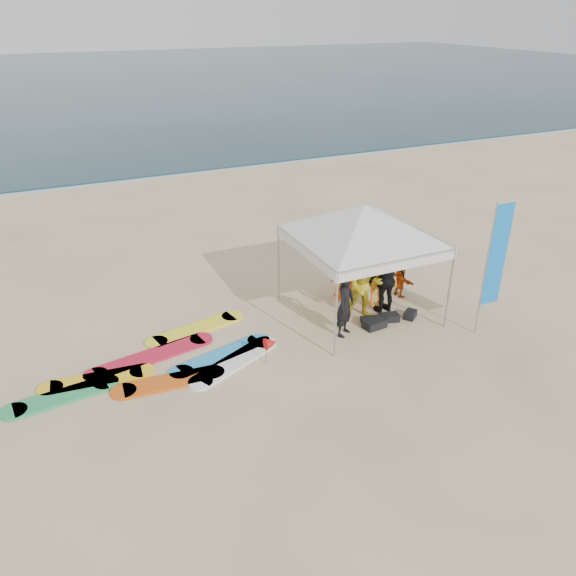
# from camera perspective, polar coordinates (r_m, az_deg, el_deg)

# --- Properties ---
(ground) EXTENTS (120.00, 120.00, 0.00)m
(ground) POSITION_cam_1_polar(r_m,az_deg,el_deg) (11.73, 1.99, -11.19)
(ground) COLOR beige
(ground) RESTS_ON ground
(ocean) EXTENTS (160.00, 84.00, 0.08)m
(ocean) POSITION_cam_1_polar(r_m,az_deg,el_deg) (68.74, -22.29, 18.93)
(ocean) COLOR #0C2633
(ocean) RESTS_ON ground
(shoreline_foam) EXTENTS (160.00, 1.20, 0.01)m
(shoreline_foam) POSITION_cam_1_polar(r_m,az_deg,el_deg) (27.72, -15.33, 10.75)
(shoreline_foam) COLOR silver
(shoreline_foam) RESTS_ON ground
(person_black_a) EXTENTS (0.71, 0.67, 1.63)m
(person_black_a) POSITION_cam_1_polar(r_m,az_deg,el_deg) (13.49, 5.83, -1.71)
(person_black_a) COLOR black
(person_black_a) RESTS_ON ground
(person_yellow) EXTENTS (1.08, 0.96, 1.85)m
(person_yellow) POSITION_cam_1_polar(r_m,az_deg,el_deg) (14.22, 7.78, 0.27)
(person_yellow) COLOR gold
(person_yellow) RESTS_ON ground
(person_orange_a) EXTENTS (1.25, 1.09, 1.67)m
(person_orange_a) POSITION_cam_1_polar(r_m,az_deg,el_deg) (14.96, 9.05, 1.18)
(person_orange_a) COLOR orange
(person_orange_a) RESTS_ON ground
(person_black_b) EXTENTS (1.09, 0.47, 1.86)m
(person_black_b) POSITION_cam_1_polar(r_m,az_deg,el_deg) (14.62, 9.99, 0.86)
(person_black_b) COLOR black
(person_black_b) RESTS_ON ground
(person_orange_b) EXTENTS (0.85, 0.61, 1.63)m
(person_orange_b) POSITION_cam_1_polar(r_m,az_deg,el_deg) (15.25, 5.84, 1.83)
(person_orange_b) COLOR #DB4F13
(person_orange_b) RESTS_ON ground
(person_seated) EXTENTS (0.34, 0.88, 0.93)m
(person_seated) POSITION_cam_1_polar(r_m,az_deg,el_deg) (15.70, 11.34, 0.74)
(person_seated) COLOR #CC4E12
(person_seated) RESTS_ON ground
(canopy_tent) EXTENTS (4.46, 4.46, 3.36)m
(canopy_tent) POSITION_cam_1_polar(r_m,az_deg,el_deg) (13.73, 7.77, 8.34)
(canopy_tent) COLOR #A5A5A8
(canopy_tent) RESTS_ON ground
(feather_flag) EXTENTS (0.57, 0.04, 3.37)m
(feather_flag) POSITION_cam_1_polar(r_m,az_deg,el_deg) (13.93, 20.36, 2.97)
(feather_flag) COLOR #A5A5A8
(feather_flag) RESTS_ON ground
(marker_pennant) EXTENTS (0.28, 0.28, 0.64)m
(marker_pennant) POSITION_cam_1_polar(r_m,az_deg,el_deg) (12.54, -1.74, -5.63)
(marker_pennant) COLOR #A5A5A8
(marker_pennant) RESTS_ON ground
(gear_pile) EXTENTS (1.62, 0.63, 0.22)m
(gear_pile) POSITION_cam_1_polar(r_m,az_deg,el_deg) (14.40, 9.58, -3.26)
(gear_pile) COLOR black
(gear_pile) RESTS_ON ground
(surfboard_spread) EXTENTS (5.64, 2.91, 0.07)m
(surfboard_spread) POSITION_cam_1_polar(r_m,az_deg,el_deg) (12.98, -12.31, -7.51)
(surfboard_spread) COLOR yellow
(surfboard_spread) RESTS_ON ground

